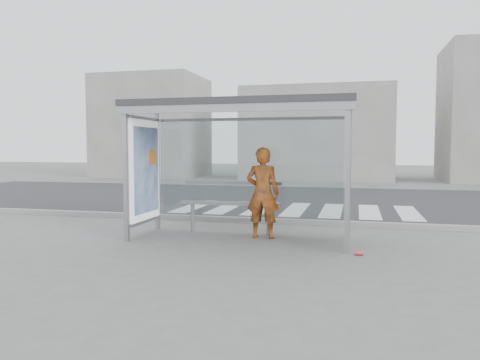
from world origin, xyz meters
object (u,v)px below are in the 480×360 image
object	(u,v)px
bench	(230,203)
soda_can	(359,253)
bus_shelter	(222,135)
person	(263,193)

from	to	relation	value
bench	soda_can	size ratio (longest dim) A/B	16.02
bench	soda_can	distance (m)	2.92
bus_shelter	soda_can	xyz separation A→B (m)	(2.57, -0.92, -1.95)
person	bench	xyz separation A→B (m)	(-0.73, 0.29, -0.26)
bus_shelter	bench	bearing A→B (deg)	84.00
person	bench	world-z (taller)	person
bus_shelter	soda_can	distance (m)	3.35
bus_shelter	person	size ratio (longest dim) A/B	2.42
bus_shelter	person	bearing A→B (deg)	10.50
soda_can	person	bearing A→B (deg)	149.49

